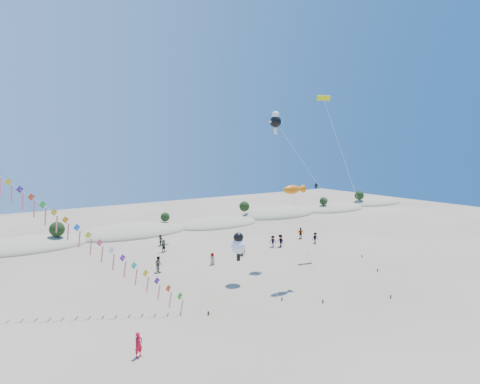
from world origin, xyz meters
name	(u,v)px	position (x,y,z in m)	size (l,w,h in m)	color
ground	(334,340)	(0.00, 0.00, 0.00)	(160.00, 160.00, 0.00)	#7D6C57
dune_ridge	(139,232)	(1.06, 45.14, 0.11)	(145.30, 11.49, 5.57)	tan
kite_train	(38,203)	(-17.34, 18.70, 9.73)	(22.27, 17.62, 19.04)	#3F2D1E
fish_kite	(294,190)	(5.85, 11.36, 10.14)	(2.67, 6.20, 10.64)	#3F2D1E
cartoon_kite_low	(238,244)	(1.20, 14.88, 4.21)	(1.61, 7.42, 5.51)	#3F2D1E
cartoon_kite_high	(276,121)	(9.61, 19.13, 17.77)	(8.39, 10.98, 18.97)	#3F2D1E
parafoil_kite	(325,103)	(17.73, 18.81, 20.45)	(8.10, 16.92, 21.48)	#3F2D1E
dark_kite	(328,204)	(18.65, 18.68, 6.68)	(2.80, 6.63, 9.62)	#3F2D1E
flyer_foreground	(139,345)	(-13.13, 5.96, 0.90)	(0.65, 0.43, 1.79)	red
beachgoers	(235,245)	(8.26, 26.18, 0.86)	(26.41, 13.86, 1.90)	slate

